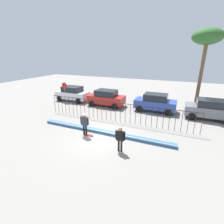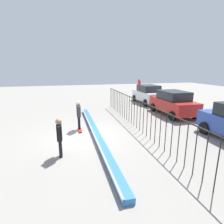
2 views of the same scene
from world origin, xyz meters
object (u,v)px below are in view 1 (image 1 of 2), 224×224
parked_car_red (106,98)px  palm_tree_tall (207,39)px  camera_operator (120,137)px  parked_car_white (73,93)px  parked_car_gray (210,109)px  parked_car_blue (155,102)px  skateboard (88,135)px  stop_sign (65,90)px  skateboarder (85,122)px

parked_car_red → palm_tree_tall: 11.77m
camera_operator → parked_car_red: 9.81m
camera_operator → parked_car_white: 13.22m
parked_car_gray → camera_operator: bearing=-121.6°
camera_operator → parked_car_blue: (0.73, 8.77, -0.03)m
parked_car_blue → skateboard: bearing=-117.5°
parked_car_white → parked_car_red: bearing=-3.3°
camera_operator → parked_car_white: (-9.91, 8.75, -0.03)m
parked_car_red → palm_tree_tall: size_ratio=0.52×
parked_car_blue → palm_tree_tall: bearing=26.1°
parked_car_blue → palm_tree_tall: palm_tree_tall is taller
camera_operator → palm_tree_tall: (4.76, 10.91, 6.20)m
skateboard → parked_car_red: bearing=99.0°
skateboard → parked_car_blue: parked_car_blue is taller
camera_operator → stop_sign: size_ratio=0.67×
parked_car_white → stop_sign: size_ratio=1.72×
skateboard → parked_car_red: parked_car_red is taller
skateboard → camera_operator: bearing=-24.9°
parked_car_red → palm_tree_tall: palm_tree_tall is taller
camera_operator → palm_tree_tall: palm_tree_tall is taller
parked_car_blue → stop_sign: 11.19m
camera_operator → stop_sign: 13.08m
parked_car_red → parked_car_blue: bearing=2.2°
parked_car_gray → stop_sign: (-16.24, -0.63, 0.64)m
parked_car_red → stop_sign: stop_sign is taller
camera_operator → stop_sign: (-10.41, 7.89, 0.62)m
parked_car_blue → camera_operator: bearing=-96.7°
parked_car_white → palm_tree_tall: 16.08m
parked_car_white → skateboarder: bearing=-49.4°
skateboarder → camera_operator: skateboarder is taller
skateboard → parked_car_white: size_ratio=0.19×
skateboarder → parked_car_red: bearing=136.6°
parked_car_gray → stop_sign: stop_sign is taller
parked_car_red → camera_operator: bearing=-60.5°
parked_car_red → stop_sign: (-5.48, -0.59, 0.64)m
skateboard → parked_car_blue: 8.62m
parked_car_white → stop_sign: (-0.50, -0.86, 0.64)m
stop_sign → parked_car_blue: bearing=4.5°
camera_operator → skateboarder: bearing=-14.2°
skateboarder → parked_car_blue: (3.95, 7.75, -0.10)m
skateboard → skateboarder: bearing=177.3°
parked_car_white → parked_car_blue: same height
parked_car_blue → parked_car_gray: size_ratio=1.00×
skateboarder → parked_car_gray: bearing=73.4°
skateboard → palm_tree_tall: size_ratio=0.10×
skateboarder → stop_sign: 9.95m
parked_car_gray → stop_sign: size_ratio=1.72×
parked_car_blue → parked_car_gray: 5.11m
skateboarder → parked_car_blue: 8.70m
parked_car_white → stop_sign: stop_sign is taller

